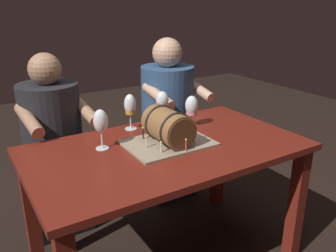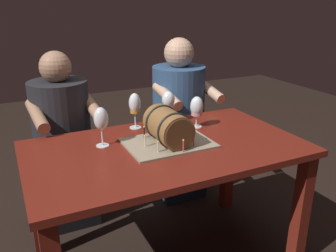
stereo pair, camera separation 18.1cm
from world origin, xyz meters
name	(u,v)px [view 1 (the left image)]	position (x,y,z in m)	size (l,w,h in m)	color
dining_table	(167,165)	(0.00, 0.00, 0.62)	(1.41, 0.81, 0.73)	maroon
barrel_cake	(168,129)	(0.02, 0.02, 0.81)	(0.44, 0.32, 0.19)	gray
wine_glass_amber	(130,106)	(-0.05, 0.32, 0.87)	(0.07, 0.07, 0.21)	white
wine_glass_white	(162,101)	(0.17, 0.33, 0.86)	(0.08, 0.08, 0.20)	white
wine_glass_empty	(101,122)	(-0.30, 0.14, 0.87)	(0.07, 0.07, 0.21)	white
wine_glass_rose	(192,107)	(0.28, 0.18, 0.85)	(0.08, 0.08, 0.19)	white
person_seated_left	(55,151)	(-0.42, 0.66, 0.55)	(0.42, 0.50, 1.15)	black
person_seated_right	(168,124)	(0.42, 0.67, 0.57)	(0.42, 0.50, 1.19)	#1B2D46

